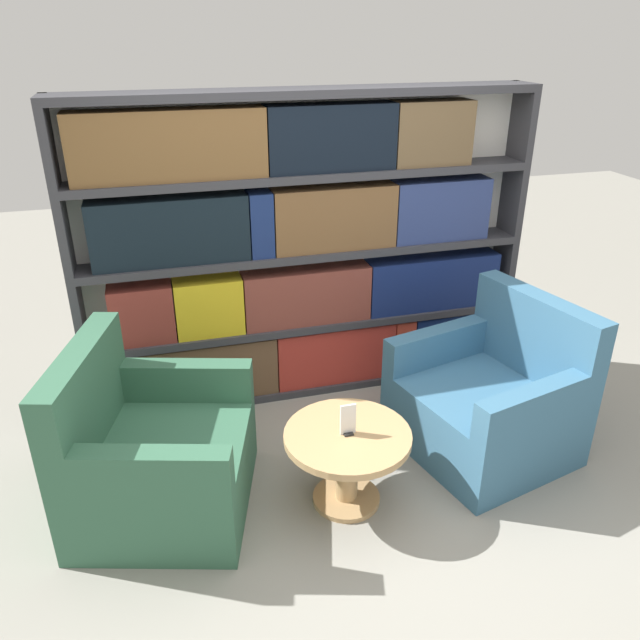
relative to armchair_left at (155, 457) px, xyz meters
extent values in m
plane|color=gray|center=(1.10, -0.46, -0.31)|extent=(14.00, 14.00, 0.00)
cube|color=silver|center=(1.10, 1.10, 0.71)|extent=(2.99, 0.05, 2.04)
cube|color=#333338|center=(-0.37, 0.98, 0.71)|extent=(0.05, 0.30, 2.04)
cube|color=#333338|center=(2.57, 0.98, 0.71)|extent=(0.05, 0.30, 2.04)
cube|color=#333338|center=(1.10, 0.98, -0.29)|extent=(2.89, 0.30, 0.05)
cube|color=#333338|center=(1.10, 0.98, 0.20)|extent=(2.89, 0.30, 0.05)
cube|color=#333338|center=(1.10, 0.98, 0.71)|extent=(2.89, 0.30, 0.05)
cube|color=#333338|center=(1.10, 0.98, 1.22)|extent=(2.89, 0.30, 0.05)
cube|color=#333338|center=(1.10, 0.98, 1.70)|extent=(2.89, 0.30, 0.05)
cube|color=brown|center=(0.27, 0.95, -0.05)|extent=(1.15, 0.20, 0.42)
cube|color=#AF3128|center=(1.28, 0.95, -0.05)|extent=(0.85, 0.20, 0.42)
cube|color=#C13D2A|center=(1.79, 0.95, -0.05)|extent=(0.15, 0.20, 0.42)
cube|color=navy|center=(2.09, 0.95, -0.05)|extent=(0.44, 0.20, 0.42)
cube|color=maroon|center=(0.00, 0.95, 0.41)|extent=(0.39, 0.20, 0.38)
cube|color=gold|center=(0.42, 0.95, 0.41)|extent=(0.43, 0.20, 0.38)
cube|color=brown|center=(1.08, 0.95, 0.41)|extent=(0.86, 0.20, 0.38)
cube|color=navy|center=(2.00, 0.95, 0.41)|extent=(0.96, 0.20, 0.38)
cube|color=black|center=(0.23, 0.95, 0.94)|extent=(0.95, 0.20, 0.41)
cube|color=navy|center=(0.78, 0.95, 0.94)|extent=(0.15, 0.20, 0.41)
cube|color=brown|center=(1.27, 0.95, 0.94)|extent=(0.81, 0.20, 0.41)
cube|color=navy|center=(2.01, 0.95, 0.94)|extent=(0.67, 0.20, 0.41)
cube|color=brown|center=(0.27, 0.95, 1.44)|extent=(1.12, 0.20, 0.40)
cube|color=black|center=(1.24, 0.95, 1.44)|extent=(0.80, 0.20, 0.40)
cube|color=brown|center=(1.91, 0.95, 1.44)|extent=(0.51, 0.20, 0.40)
cube|color=#336047|center=(0.05, -0.01, -0.10)|extent=(1.09, 1.13, 0.43)
cube|color=#336047|center=(-0.30, 0.09, 0.37)|extent=(0.39, 0.93, 0.52)
cube|color=#336047|center=(0.00, -0.42, 0.23)|extent=(0.73, 0.32, 0.23)
cube|color=#336047|center=(0.23, 0.35, 0.23)|extent=(0.73, 0.32, 0.23)
cube|color=#386684|center=(1.93, -0.01, -0.10)|extent=(1.06, 1.10, 0.43)
cube|color=#386684|center=(2.29, 0.07, 0.37)|extent=(0.36, 0.93, 0.52)
cube|color=#386684|center=(1.77, 0.36, 0.23)|extent=(0.74, 0.29, 0.23)
cube|color=#386684|center=(1.96, -0.42, 0.23)|extent=(0.74, 0.29, 0.23)
cylinder|color=tan|center=(0.99, -0.25, -0.11)|extent=(0.12, 0.12, 0.41)
cylinder|color=tan|center=(0.99, -0.25, -0.30)|extent=(0.37, 0.37, 0.03)
cylinder|color=tan|center=(0.99, -0.25, 0.12)|extent=(0.68, 0.68, 0.04)
cube|color=black|center=(0.99, -0.25, 0.14)|extent=(0.05, 0.06, 0.01)
cube|color=white|center=(0.99, -0.25, 0.22)|extent=(0.08, 0.01, 0.18)
camera|label=1|loc=(0.13, -2.80, 2.08)|focal=35.00mm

